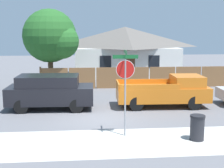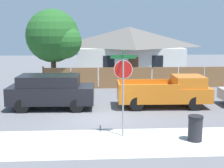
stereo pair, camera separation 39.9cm
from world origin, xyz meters
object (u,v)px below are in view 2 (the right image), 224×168
(oak_tree, at_px, (55,37))
(stop_sign, at_px, (123,78))
(red_suv, at_px, (51,91))
(orange_pickup, at_px, (167,92))
(house, at_px, (129,50))
(trash_bin, at_px, (195,128))

(oak_tree, bearing_deg, stop_sign, -71.11)
(red_suv, distance_m, orange_pickup, 6.50)
(house, relative_size, red_suv, 2.21)
(oak_tree, bearing_deg, orange_pickup, -45.02)
(stop_sign, relative_size, trash_bin, 3.47)
(oak_tree, bearing_deg, house, 45.80)
(stop_sign, distance_m, trash_bin, 3.46)
(red_suv, relative_size, trash_bin, 4.64)
(red_suv, bearing_deg, stop_sign, -52.01)
(stop_sign, bearing_deg, oak_tree, 110.00)
(house, xyz_separation_m, oak_tree, (-6.41, -6.59, 1.38))
(oak_tree, height_order, stop_sign, oak_tree)
(stop_sign, bearing_deg, red_suv, 127.43)
(oak_tree, distance_m, orange_pickup, 10.35)
(red_suv, xyz_separation_m, trash_bin, (6.30, -5.57, -0.51))
(orange_pickup, height_order, stop_sign, stop_sign)
(orange_pickup, xyz_separation_m, stop_sign, (-2.98, -4.78, 1.54))
(house, bearing_deg, oak_tree, -134.20)
(red_suv, bearing_deg, house, 68.25)
(oak_tree, relative_size, red_suv, 1.26)
(red_suv, bearing_deg, orange_pickup, 1.61)
(oak_tree, height_order, orange_pickup, oak_tree)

